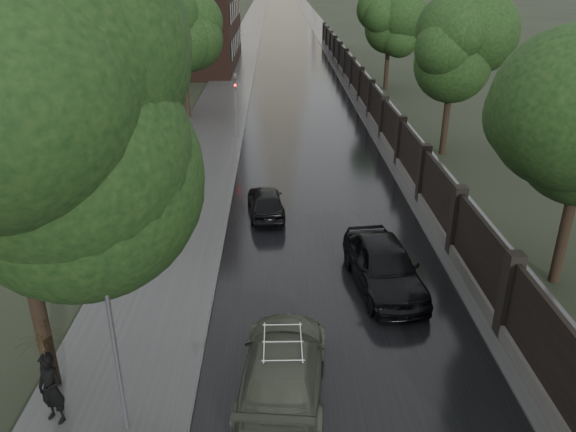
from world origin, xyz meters
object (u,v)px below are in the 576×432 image
Objects in this scene: tree_right_b at (452,65)px; car_right_near at (384,265)px; tree_left_far at (183,41)px; traffic_light at (236,101)px; lamp_post at (113,337)px; hatchback_left at (266,202)px; pedestrian_umbrella at (43,353)px; tree_left_near at (2,147)px; tree_right_c at (389,28)px; volga_sedan at (283,368)px.

tree_right_b is 1.45× the size of car_right_near.
tree_left_far reaches higher than traffic_light.
lamp_post reaches higher than car_right_near.
hatchback_left is 12.90m from pedestrian_umbrella.
tree_left_far reaches higher than tree_right_b.
tree_left_far is 1.53× the size of car_right_near.
tree_left_far is at bearing 95.21° from lamp_post.
hatchback_left is at bearing 76.13° from lamp_post.
tree_left_far is 28.40m from pedestrian_umbrella.
lamp_post is 9.57m from car_right_near.
tree_left_near is at bearing 136.84° from pedestrian_umbrella.
hatchback_left is (1.92, -11.29, -1.79)m from traffic_light.
tree_left_far is at bearing 90.85° from tree_left_near.
lamp_post is 1.28× the size of traffic_light.
car_right_near reaches higher than hatchback_left.
car_right_near is at bearing 27.32° from tree_left_near.
tree_right_c is at bearing 51.82° from traffic_light.
tree_left_far is 1.05× the size of tree_right_b.
volga_sedan is (2.50, -22.20, -1.66)m from traffic_light.
tree_left_near is at bearing -159.78° from car_right_near.
volga_sedan is at bearing -131.52° from car_right_near.
traffic_light is (3.30, 21.99, -4.02)m from tree_left_near.
tree_right_c is at bearing 72.54° from car_right_near.
car_right_near is (-5.90, -14.25, -4.13)m from tree_right_b.
tree_right_b is 1.37× the size of lamp_post.
lamp_post reaches higher than traffic_light.
lamp_post is at bearing -84.79° from tree_left_far.
tree_left_far reaches higher than tree_right_c.
tree_left_far is at bearing -71.60° from volga_sedan.
lamp_post is at bearing 25.30° from volga_sedan.
lamp_post is at bearing -34.29° from tree_left_near.
traffic_light is at bearing 107.01° from pedestrian_umbrella.
tree_left_far is 1.05× the size of tree_right_c.
car_right_near is at bearing 117.93° from hatchback_left.
car_right_near is (9.20, 4.75, -5.60)m from tree_left_near.
traffic_light is 23.37m from pedestrian_umbrella.
tree_right_c is at bearing 90.00° from tree_right_b.
tree_right_c is 1.75× the size of traffic_light.
tree_right_c is at bearing 32.83° from tree_left_far.
tree_left_near is 27.03m from tree_left_far.
traffic_light is (-11.80, 2.99, -2.55)m from tree_right_b.
tree_left_far reaches higher than volga_sedan.
volga_sedan is at bearing -104.03° from tree_right_c.
tree_right_b reaches higher than car_right_near.
tree_right_b reaches higher than lamp_post.
lamp_post is 1.81m from pedestrian_umbrella.
tree_right_b is 21.75m from volga_sedan.
traffic_light is at bearing 87.32° from lamp_post.
car_right_near is at bearing 41.77° from lamp_post.
hatchback_left is (5.62, -16.29, -4.63)m from tree_left_far.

